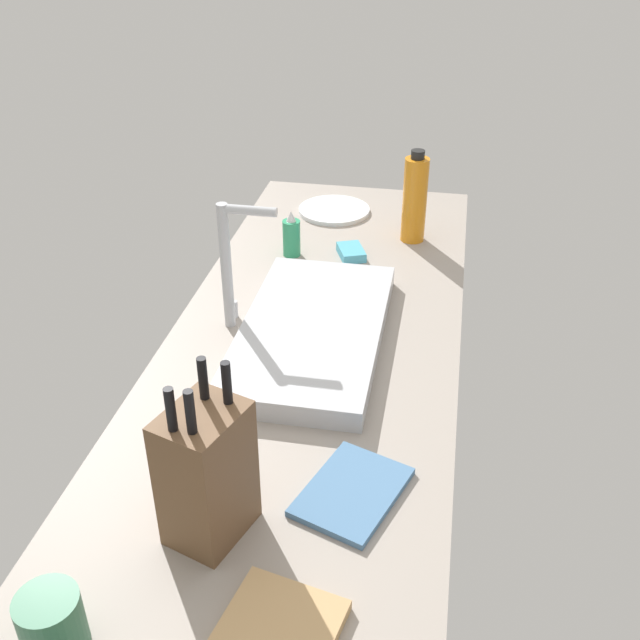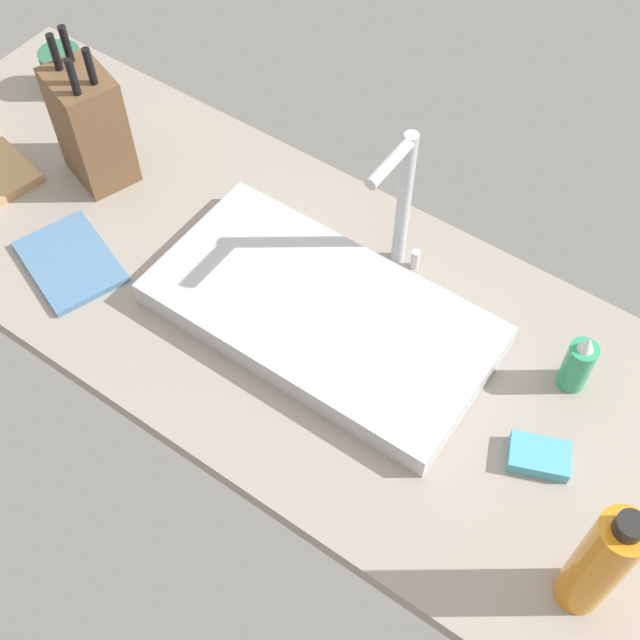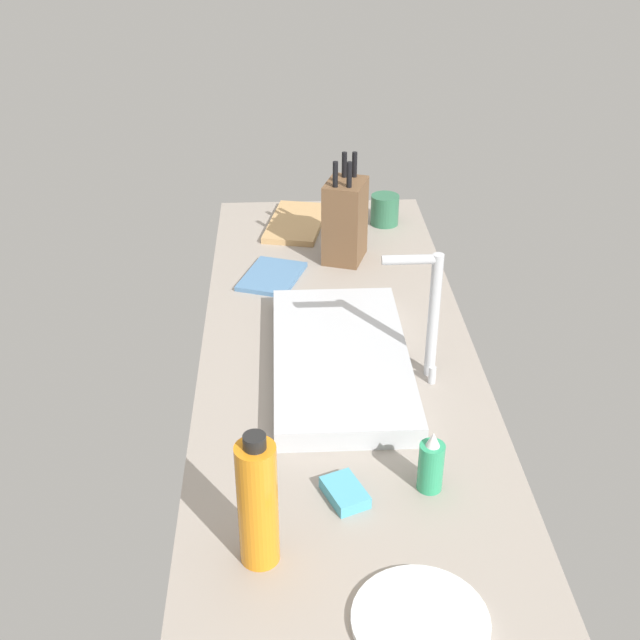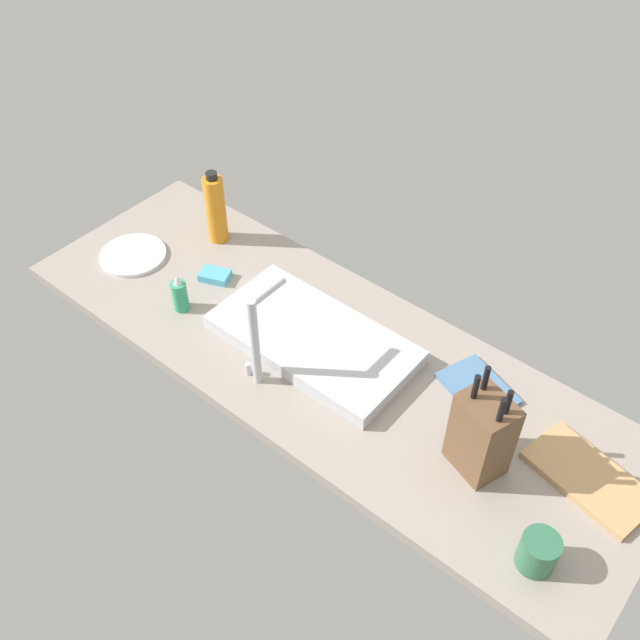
# 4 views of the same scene
# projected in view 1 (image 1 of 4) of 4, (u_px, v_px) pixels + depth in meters

# --- Properties ---
(countertop_slab) EXTENTS (1.87, 0.63, 0.04)m
(countertop_slab) POSITION_uv_depth(u_px,v_px,m) (309.00, 357.00, 1.58)
(countertop_slab) COLOR gray
(countertop_slab) RESTS_ON ground
(sink_basin) EXTENTS (0.57, 0.29, 0.05)m
(sink_basin) POSITION_uv_depth(u_px,v_px,m) (311.00, 332.00, 1.59)
(sink_basin) COLOR #B7BABF
(sink_basin) RESTS_ON countertop_slab
(faucet) EXTENTS (0.06, 0.13, 0.29)m
(faucet) POSITION_uv_depth(u_px,v_px,m) (231.00, 258.00, 1.57)
(faucet) COLOR #B7BABF
(faucet) RESTS_ON countertop_slab
(knife_block) EXTENTS (0.15, 0.14, 0.29)m
(knife_block) POSITION_uv_depth(u_px,v_px,m) (207.00, 473.00, 1.09)
(knife_block) COLOR brown
(knife_block) RESTS_ON countertop_slab
(soap_bottle) EXTENTS (0.05, 0.05, 0.12)m
(soap_bottle) POSITION_uv_depth(u_px,v_px,m) (291.00, 236.00, 1.93)
(soap_bottle) COLOR #2D9966
(soap_bottle) RESTS_ON countertop_slab
(water_bottle) EXTENTS (0.06, 0.06, 0.25)m
(water_bottle) POSITION_uv_depth(u_px,v_px,m) (415.00, 199.00, 1.97)
(water_bottle) COLOR orange
(water_bottle) RESTS_ON countertop_slab
(dinner_plate) EXTENTS (0.21, 0.21, 0.01)m
(dinner_plate) POSITION_uv_depth(u_px,v_px,m) (334.00, 210.00, 2.19)
(dinner_plate) COLOR white
(dinner_plate) RESTS_ON countertop_slab
(dish_towel) EXTENTS (0.23, 0.19, 0.01)m
(dish_towel) POSITION_uv_depth(u_px,v_px,m) (352.00, 492.00, 1.21)
(dish_towel) COLOR teal
(dish_towel) RESTS_ON countertop_slab
(coffee_mug) EXTENTS (0.08, 0.08, 0.09)m
(coffee_mug) POSITION_uv_depth(u_px,v_px,m) (52.00, 623.00, 0.96)
(coffee_mug) COLOR #2D6647
(coffee_mug) RESTS_ON countertop_slab
(dish_sponge) EXTENTS (0.11, 0.09, 0.02)m
(dish_sponge) POSITION_uv_depth(u_px,v_px,m) (351.00, 252.00, 1.94)
(dish_sponge) COLOR #4CA3BC
(dish_sponge) RESTS_ON countertop_slab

